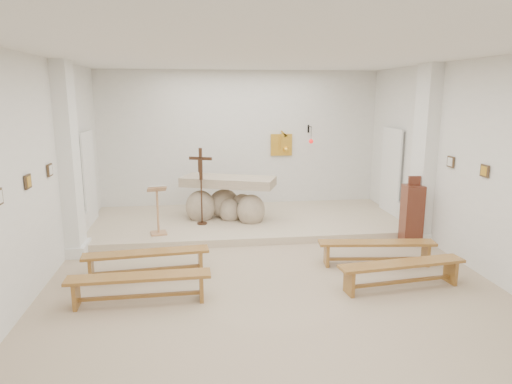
{
  "coord_description": "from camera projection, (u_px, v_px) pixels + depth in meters",
  "views": [
    {
      "loc": [
        -1.1,
        -6.46,
        2.94
      ],
      "look_at": [
        -0.04,
        1.6,
        1.17
      ],
      "focal_mm": 32.0,
      "sensor_mm": 36.0,
      "label": 1
    }
  ],
  "objects": [
    {
      "name": "ground",
      "position": [
        272.0,
        288.0,
        7.03
      ],
      "size": [
        7.0,
        10.0,
        0.0
      ],
      "primitive_type": "cube",
      "color": "tan",
      "rests_on": "ground"
    },
    {
      "name": "wall_left",
      "position": [
        21.0,
        182.0,
        6.21
      ],
      "size": [
        0.02,
        10.0,
        3.5
      ],
      "primitive_type": "cube",
      "color": "silver",
      "rests_on": "ground"
    },
    {
      "name": "wall_right",
      "position": [
        494.0,
        171.0,
        7.1
      ],
      "size": [
        0.02,
        10.0,
        3.5
      ],
      "primitive_type": "cube",
      "color": "silver",
      "rests_on": "ground"
    },
    {
      "name": "wall_back",
      "position": [
        240.0,
        141.0,
        11.49
      ],
      "size": [
        7.0,
        0.02,
        3.5
      ],
      "primitive_type": "cube",
      "color": "silver",
      "rests_on": "ground"
    },
    {
      "name": "ceiling",
      "position": [
        274.0,
        52.0,
        6.29
      ],
      "size": [
        7.0,
        10.0,
        0.02
      ],
      "primitive_type": "cube",
      "color": "silver",
      "rests_on": "wall_back"
    },
    {
      "name": "sanctuary_platform",
      "position": [
        247.0,
        221.0,
        10.4
      ],
      "size": [
        6.98,
        3.0,
        0.15
      ],
      "primitive_type": "cube",
      "color": "#C3AE96",
      "rests_on": "ground"
    },
    {
      "name": "pilaster_left",
      "position": [
        69.0,
        161.0,
        8.16
      ],
      "size": [
        0.26,
        0.55,
        3.5
      ],
      "primitive_type": "cube",
      "color": "white",
      "rests_on": "ground"
    },
    {
      "name": "pilaster_right",
      "position": [
        424.0,
        154.0,
        9.02
      ],
      "size": [
        0.26,
        0.55,
        3.5
      ],
      "primitive_type": "cube",
      "color": "white",
      "rests_on": "ground"
    },
    {
      "name": "gold_wall_relief",
      "position": [
        281.0,
        145.0,
        11.62
      ],
      "size": [
        0.55,
        0.04,
        0.55
      ],
      "primitive_type": "cube",
      "color": "gold",
      "rests_on": "wall_back"
    },
    {
      "name": "sanctuary_lamp",
      "position": [
        311.0,
        139.0,
        11.43
      ],
      "size": [
        0.11,
        0.36,
        0.44
      ],
      "color": "black",
      "rests_on": "wall_back"
    },
    {
      "name": "station_frame_left_mid",
      "position": [
        28.0,
        182.0,
        6.41
      ],
      "size": [
        0.03,
        0.2,
        0.2
      ],
      "primitive_type": "cube",
      "color": "#45311E",
      "rests_on": "wall_left"
    },
    {
      "name": "station_frame_left_rear",
      "position": [
        50.0,
        170.0,
        7.38
      ],
      "size": [
        0.03,
        0.2,
        0.2
      ],
      "primitive_type": "cube",
      "color": "#45311E",
      "rests_on": "wall_left"
    },
    {
      "name": "station_frame_right_mid",
      "position": [
        485.0,
        171.0,
        7.3
      ],
      "size": [
        0.03,
        0.2,
        0.2
      ],
      "primitive_type": "cube",
      "color": "#45311E",
      "rests_on": "wall_right"
    },
    {
      "name": "station_frame_right_rear",
      "position": [
        451.0,
        162.0,
        8.27
      ],
      "size": [
        0.03,
        0.2,
        0.2
      ],
      "primitive_type": "cube",
      "color": "#45311E",
      "rests_on": "wall_right"
    },
    {
      "name": "radiator_left",
      "position": [
        82.0,
        229.0,
        9.15
      ],
      "size": [
        0.1,
        0.85,
        0.52
      ],
      "primitive_type": "cube",
      "color": "silver",
      "rests_on": "ground"
    },
    {
      "name": "radiator_right",
      "position": [
        406.0,
        217.0,
        10.02
      ],
      "size": [
        0.1,
        0.85,
        0.52
      ],
      "primitive_type": "cube",
      "color": "silver",
      "rests_on": "ground"
    },
    {
      "name": "altar",
      "position": [
        227.0,
        201.0,
        10.25
      ],
      "size": [
        2.2,
        1.47,
        1.06
      ],
      "rotation": [
        0.0,
        0.0,
        -0.36
      ],
      "color": "tan",
      "rests_on": "sanctuary_platform"
    },
    {
      "name": "lectern",
      "position": [
        158.0,
        210.0,
        9.11
      ],
      "size": [
        0.41,
        0.37,
        1.03
      ],
      "rotation": [
        0.0,
        0.0,
        0.19
      ],
      "color": "tan",
      "rests_on": "sanctuary_platform"
    },
    {
      "name": "crucifix_stand",
      "position": [
        201.0,
        181.0,
        9.73
      ],
      "size": [
        0.49,
        0.22,
        1.66
      ],
      "rotation": [
        0.0,
        0.0,
        -0.35
      ],
      "color": "#392012",
      "rests_on": "sanctuary_platform"
    },
    {
      "name": "potted_plant",
      "position": [
        245.0,
        207.0,
        10.29
      ],
      "size": [
        0.6,
        0.57,
        0.53
      ],
      "primitive_type": "imported",
      "rotation": [
        0.0,
        0.0,
        0.4
      ],
      "color": "#306127",
      "rests_on": "sanctuary_platform"
    },
    {
      "name": "donation_pedestal",
      "position": [
        412.0,
        214.0,
        9.03
      ],
      "size": [
        0.39,
        0.39,
        1.36
      ],
      "rotation": [
        0.0,
        0.0,
        -0.07
      ],
      "color": "#5C2A1A",
      "rests_on": "ground"
    },
    {
      "name": "bench_left_front",
      "position": [
        147.0,
        258.0,
        7.41
      ],
      "size": [
        2.03,
        0.49,
        0.42
      ],
      "rotation": [
        0.0,
        0.0,
        0.09
      ],
      "color": "olive",
      "rests_on": "ground"
    },
    {
      "name": "bench_right_front",
      "position": [
        377.0,
        247.0,
        7.91
      ],
      "size": [
        2.03,
        0.55,
        0.42
      ],
      "rotation": [
        0.0,
        0.0,
        -0.12
      ],
      "color": "olive",
      "rests_on": "ground"
    },
    {
      "name": "bench_left_second",
      "position": [
        139.0,
        282.0,
        6.45
      ],
      "size": [
        2.02,
        0.36,
        0.42
      ],
      "rotation": [
        0.0,
        0.0,
        0.02
      ],
      "color": "olive",
      "rests_on": "ground"
    },
    {
      "name": "bench_right_second",
      "position": [
        402.0,
        269.0,
        6.94
      ],
      "size": [
        2.03,
        0.55,
        0.42
      ],
      "rotation": [
        0.0,
        0.0,
        0.12
      ],
      "color": "olive",
      "rests_on": "ground"
    }
  ]
}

